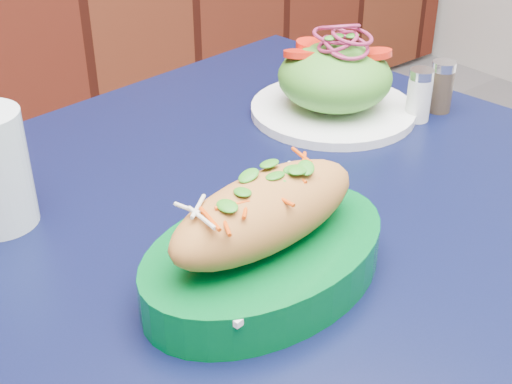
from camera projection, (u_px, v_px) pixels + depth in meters
cafe_table at (292, 275)px, 0.80m from camera, size 0.89×0.89×0.75m
banh_mi_basket at (265, 241)px, 0.63m from camera, size 0.26×0.18×0.12m
salad_plate at (334, 83)px, 0.94m from camera, size 0.22×0.22×0.12m
salt_shaker at (419, 95)px, 0.93m from camera, size 0.03×0.03×0.07m
pepper_shaker at (441, 87)px, 0.95m from camera, size 0.03×0.03×0.07m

